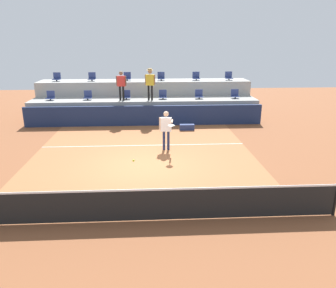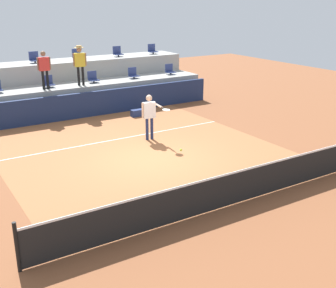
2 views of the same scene
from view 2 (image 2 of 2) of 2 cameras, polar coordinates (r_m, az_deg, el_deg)
The scene contains 20 objects.
ground_plane at distance 14.21m, azimuth -2.32°, elevation -1.94°, with size 40.00×40.00×0.00m, color brown.
court_inner_paint at distance 15.03m, azimuth -4.21°, elevation -0.77°, with size 9.00×10.00×0.01m, color #A36038.
court_service_line at distance 16.22m, azimuth -6.53°, elevation 0.66°, with size 9.00×0.06×0.00m, color silver.
tennis_net at distance 10.98m, azimuth 8.10°, elevation -5.80°, with size 10.48×0.08×1.07m.
sponsor_backboard at distance 19.27m, azimuth -11.26°, elevation 5.04°, with size 13.00×0.16×1.10m, color navy.
seating_tier_lower at distance 20.45m, azimuth -12.59°, elevation 5.95°, with size 13.00×1.80×1.25m, color #9E9E99.
seating_tier_upper at distance 22.04m, azimuth -14.28°, elevation 7.87°, with size 13.00×1.80×2.10m, color #9E9E99.
stadium_chair_lower_mid_left at distance 19.91m, azimuth -15.52°, elevation 7.85°, with size 0.44×0.40×0.52m.
stadium_chair_lower_mid_right at distance 20.59m, azimuth -9.88°, elevation 8.60°, with size 0.44×0.40×0.52m.
stadium_chair_lower_right at distance 21.46m, azimuth -4.62°, elevation 9.23°, with size 0.44×0.40×0.52m.
stadium_chair_lower_far_right at distance 22.50m, azimuth 0.25°, elevation 9.74°, with size 0.44×0.40×0.52m.
stadium_chair_upper_mid_left at distance 21.49m, azimuth -17.23°, elevation 10.77°, with size 0.44×0.40×0.52m.
stadium_chair_upper_mid_right at distance 22.11m, azimuth -11.91°, elevation 11.41°, with size 0.44×0.40×0.52m.
stadium_chair_upper_right at distance 22.96m, azimuth -6.67°, elevation 11.94°, with size 0.44×0.40×0.52m.
stadium_chair_upper_far_right at distance 23.91m, azimuth -2.08°, elevation 12.33°, with size 0.44×0.40×0.52m.
tennis_player at distance 15.78m, azimuth -2.41°, elevation 4.14°, with size 0.60×1.23×1.69m.
spectator_in_grey at distance 19.36m, azimuth -16.03°, elevation 9.80°, with size 0.58×0.24×1.63m.
spectator_with_hat at distance 19.84m, azimuth -11.57°, elevation 10.68°, with size 0.59×0.50×1.77m.
tennis_ball at distance 12.02m, azimuth 1.72°, elevation -0.80°, with size 0.07×0.07×0.07m.
equipment_bag at distance 19.30m, azimuth -3.82°, elevation 4.15°, with size 0.76×0.28×0.30m, color navy.
Camera 2 is at (-6.53, -11.57, 5.06)m, focal length 46.17 mm.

